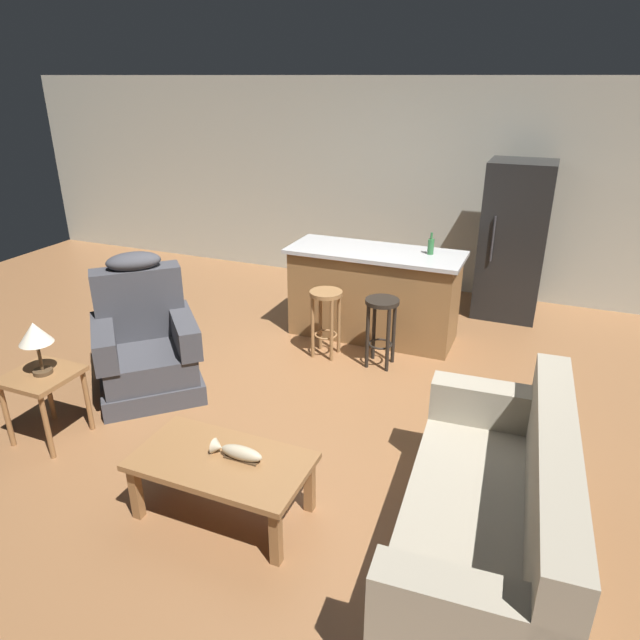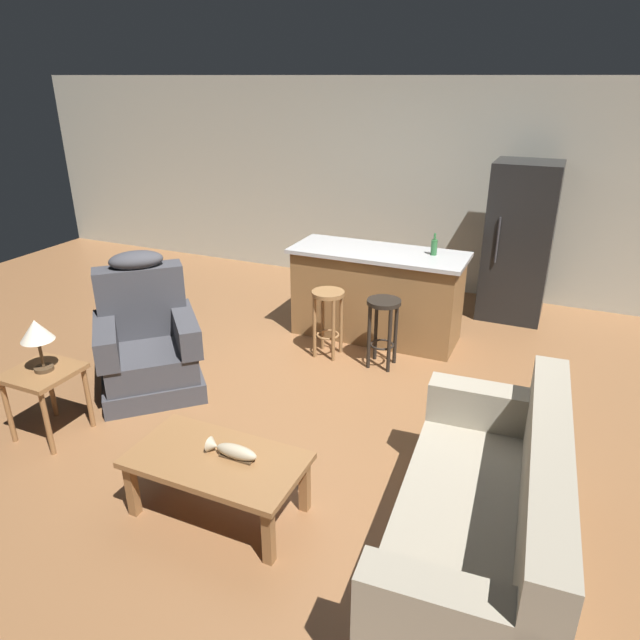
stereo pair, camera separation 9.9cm
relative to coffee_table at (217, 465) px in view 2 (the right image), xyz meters
name	(u,v)px [view 2 (the right image)]	position (x,y,z in m)	size (l,w,h in m)	color
ground_plane	(326,394)	(0.04, 1.63, -0.36)	(12.00, 12.00, 0.00)	brown
back_wall	(424,187)	(0.04, 4.76, 0.94)	(12.00, 0.05, 2.60)	#B2B2A3
coffee_table	(217,465)	(0.00, 0.00, 0.00)	(1.10, 0.60, 0.42)	olive
fish_figurine	(232,451)	(0.09, 0.05, 0.10)	(0.34, 0.10, 0.10)	#4C3823
couch	(486,521)	(1.61, 0.21, -0.02)	(0.95, 1.95, 0.94)	#9E937F
recliner_near_lamp	(147,343)	(-1.47, 1.14, 0.06)	(1.19, 1.19, 1.20)	#3D3D42
end_table	(44,382)	(-1.68, 0.21, 0.10)	(0.48, 0.48, 0.56)	olive
table_lamp	(36,333)	(-1.66, 0.22, 0.50)	(0.24, 0.24, 0.41)	#4C3823
kitchen_island	(377,294)	(0.04, 2.98, 0.11)	(1.80, 0.70, 0.95)	olive
bar_stool_left	(328,311)	(-0.25, 2.35, 0.11)	(0.32, 0.32, 0.68)	olive
bar_stool_right	(383,321)	(0.31, 2.35, 0.11)	(0.32, 0.32, 0.68)	black
refrigerator	(519,242)	(1.29, 4.18, 0.52)	(0.70, 0.69, 1.76)	black
bottle_tall_green	(434,247)	(0.58, 3.07, 0.67)	(0.06, 0.06, 0.22)	#2D6B38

